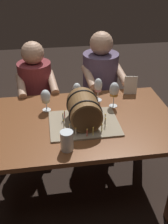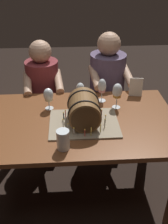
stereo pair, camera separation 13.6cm
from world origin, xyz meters
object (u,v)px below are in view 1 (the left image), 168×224
object	(u,v)px
dining_table	(78,132)
wine_glass_rose	(98,86)
wine_glass_white	(46,97)
menu_card	(131,85)
barrel_cake	(84,111)
wine_glass_red	(77,90)
beer_pint	(67,142)
wine_glass_amber	(114,90)
person_seated_right	(100,96)
person_seated_left	(38,104)

from	to	relation	value
dining_table	wine_glass_rose	distance (m)	0.41
wine_glass_white	menu_card	bearing A→B (deg)	13.00
barrel_cake	wine_glass_red	xyz separation A→B (m)	(-0.01, 0.31, 0.01)
wine_glass_rose	beer_pint	bearing A→B (deg)	-117.91
beer_pint	wine_glass_white	bearing A→B (deg)	102.68
wine_glass_amber	beer_pint	size ratio (longest dim) A/B	1.56
dining_table	person_seated_right	bearing A→B (deg)	65.97
barrel_cake	menu_card	size ratio (longest dim) A/B	3.07
dining_table	wine_glass_rose	size ratio (longest dim) A/B	7.40
person_seated_left	wine_glass_rose	bearing A→B (deg)	-39.20
menu_card	dining_table	bearing A→B (deg)	-136.92
wine_glass_red	beer_pint	distance (m)	0.59
wine_glass_rose	dining_table	bearing A→B (deg)	-126.02
person_seated_left	wine_glass_amber	bearing A→B (deg)	-40.85
person_seated_left	barrel_cake	bearing A→B (deg)	-65.19
wine_glass_white	wine_glass_red	world-z (taller)	same
wine_glass_white	menu_card	distance (m)	0.74
wine_glass_white	menu_card	world-z (taller)	wine_glass_white
dining_table	barrel_cake	size ratio (longest dim) A/B	2.96
dining_table	wine_glass_amber	bearing A→B (deg)	28.22
wine_glass_white	person_seated_right	size ratio (longest dim) A/B	0.15
wine_glass_rose	person_seated_left	world-z (taller)	person_seated_left
wine_glass_rose	person_seated_right	distance (m)	0.53
wine_glass_red	beer_pint	size ratio (longest dim) A/B	1.31
wine_glass_amber	wine_glass_white	bearing A→B (deg)	178.02
wine_glass_amber	menu_card	distance (m)	0.27
wine_glass_white	person_seated_left	distance (m)	0.62
person_seated_left	person_seated_right	distance (m)	0.62
dining_table	wine_glass_amber	xyz separation A→B (m)	(0.30, 0.16, 0.24)
wine_glass_red	person_seated_right	distance (m)	0.60
menu_card	wine_glass_white	bearing A→B (deg)	-158.82
wine_glass_rose	beer_pint	distance (m)	0.67
wine_glass_rose	person_seated_right	world-z (taller)	person_seated_right
beer_pint	person_seated_left	world-z (taller)	person_seated_left
wine_glass_red	wine_glass_rose	world-z (taller)	wine_glass_rose
wine_glass_rose	person_seated_right	size ratio (longest dim) A/B	0.16
wine_glass_rose	menu_card	world-z (taller)	wine_glass_rose
person_seated_right	barrel_cake	bearing A→B (deg)	-110.17
dining_table	wine_glass_rose	xyz separation A→B (m)	(0.20, 0.28, 0.23)
wine_glass_amber	menu_card	world-z (taller)	wine_glass_amber
dining_table	wine_glass_red	distance (m)	0.34
barrel_cake	person_seated_left	distance (m)	0.89
wine_glass_red	wine_glass_white	bearing A→B (deg)	-161.91
beer_pint	menu_card	bearing A→B (deg)	47.29
person_seated_right	wine_glass_amber	bearing A→B (deg)	-90.53
wine_glass_amber	person_seated_left	xyz separation A→B (m)	(-0.61, 0.53, -0.37)
wine_glass_amber	beer_pint	world-z (taller)	wine_glass_amber
dining_table	beer_pint	distance (m)	0.37
wine_glass_amber	person_seated_left	bearing A→B (deg)	139.15
beer_pint	person_seated_right	size ratio (longest dim) A/B	0.11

